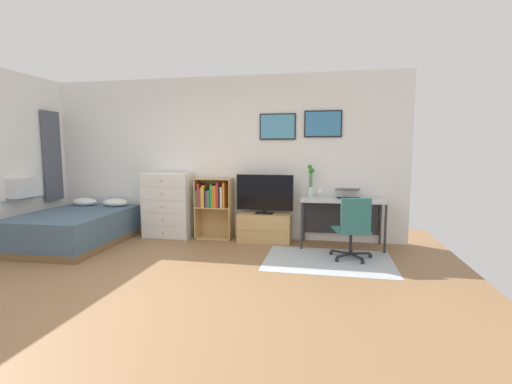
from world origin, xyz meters
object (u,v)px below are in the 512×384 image
Objects in this scene: bookshelf at (213,202)px; computer_mouse at (369,199)px; dresser at (168,205)px; wine_glass at (320,191)px; bamboo_vase at (311,181)px; bed at (76,228)px; tv_stand at (265,227)px; television at (265,194)px; laptop at (348,194)px; office_chair at (353,227)px; desk at (342,207)px.

computer_mouse is (2.48, -0.17, 0.13)m from bookshelf.
dresser is 2.58m from wine_glass.
wine_glass is at bearing -59.43° from bamboo_vase.
bed reaches higher than tv_stand.
television reaches higher than laptop.
laptop is 4.31× the size of computer_mouse.
laptop is at bearing 0.70° from tv_stand.
television reaches higher than wine_glass.
bed is 2.29× the size of tv_stand.
television reaches higher than computer_mouse.
office_chair is at bearing -54.82° from bamboo_vase.
television is 0.73× the size of desk.
bed is 2.99m from tv_stand.
television is 0.90m from wine_glass.
laptop is at bearing 24.78° from wine_glass.
laptop reaches higher than office_chair.
office_chair reaches higher than computer_mouse.
tv_stand is at bearing 175.64° from computer_mouse.
tv_stand is 1.90× the size of laptop.
bookshelf is 0.81× the size of desk.
desk is at bearing 8.00° from bed.
dresser is 0.88× the size of desk.
dresser reaches higher than bookshelf.
office_chair is at bearing -14.19° from dresser.
bookshelf reaches higher than office_chair.
television is 5.12× the size of wine_glass.
bamboo_vase reaches higher than television.
tv_stand is 1.06m from bamboo_vase.
wine_glass is (-0.42, -0.19, 0.07)m from laptop.
office_chair is at bearing -111.99° from computer_mouse.
bookshelf is at bearing 175.69° from television.
office_chair is (1.34, -0.75, -0.32)m from television.
bookshelf is (2.01, 0.80, 0.36)m from bed.
bookshelf is 1.20× the size of tv_stand.
laptop is at bearing 154.93° from computer_mouse.
dresser is at bearing 28.71° from bed.
dresser is 2.45× the size of laptop.
computer_mouse is (0.38, -0.11, 0.15)m from desk.
bed is 1.92× the size of bookshelf.
bamboo_vase is (2.40, 0.11, 0.45)m from dresser.
laptop reaches higher than bed.
desk is (2.10, -0.05, -0.02)m from bookshelf.
tv_stand is at bearing 179.63° from desk.
bookshelf is 5.65× the size of wine_glass.
office_chair is at bearing -29.40° from television.
bamboo_vase is at bearing 1.63° from bookshelf.
office_chair is (0.12, -0.77, -0.14)m from desk.
dresser is 2.89m from desk.
bookshelf is at bearing 4.31° from dresser.
office_chair is at bearing -20.25° from bookshelf.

